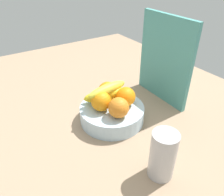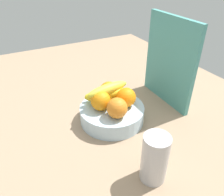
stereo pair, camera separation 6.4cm
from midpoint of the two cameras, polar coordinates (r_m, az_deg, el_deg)
ground_plane at (r=89.69cm, az=-0.39°, el=-5.53°), size 180.00×140.00×3.00cm
fruit_bowl at (r=85.22cm, az=2.14°, el=-4.05°), size 24.49×24.49×6.10cm
orange_front_left at (r=76.55cm, az=3.70°, el=-2.66°), size 7.37×7.37×7.37cm
orange_front_right at (r=82.53cm, az=5.87°, el=0.11°), size 7.37×7.37×7.37cm
orange_center at (r=86.15cm, az=1.28°, el=1.80°), size 7.37×7.37×7.37cm
orange_back_left at (r=80.23cm, az=-0.66°, el=-0.75°), size 7.37×7.37×7.37cm
banana_bunch at (r=83.40cm, az=0.90°, el=1.09°), size 11.87×17.62×8.40cm
cutting_board at (r=94.57cm, az=16.47°, el=8.95°), size 28.03×2.27×36.00cm
thermos_tumbler at (r=64.09cm, az=13.99°, el=-14.93°), size 7.40×7.40×15.24cm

